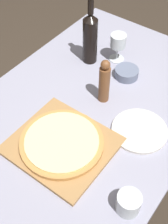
{
  "coord_description": "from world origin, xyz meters",
  "views": [
    {
      "loc": [
        0.55,
        -0.78,
        1.79
      ],
      "look_at": [
        0.03,
        -0.07,
        0.79
      ],
      "focal_mm": 50.0,
      "sensor_mm": 36.0,
      "label": 1
    }
  ],
  "objects": [
    {
      "name": "dining_table",
      "position": [
        0.0,
        0.0,
        0.64
      ],
      "size": [
        0.95,
        1.46,
        0.73
      ],
      "color": "#9393A8",
      "rests_on": "ground_plane"
    },
    {
      "name": "drinking_tumbler",
      "position": [
        0.39,
        -0.31,
        0.77
      ],
      "size": [
        0.09,
        0.09,
        0.08
      ],
      "color": "silver",
      "rests_on": "dining_table"
    },
    {
      "name": "ground_plane",
      "position": [
        0.0,
        0.0,
        0.0
      ],
      "size": [
        12.0,
        12.0,
        0.0
      ],
      "primitive_type": "plane",
      "color": "#382D23"
    },
    {
      "name": "dinner_plate",
      "position": [
        0.25,
        0.02,
        0.74
      ],
      "size": [
        0.24,
        0.24,
        0.01
      ],
      "color": "silver",
      "rests_on": "dining_table"
    },
    {
      "name": "pizza",
      "position": [
        0.04,
        -0.24,
        0.76
      ],
      "size": [
        0.34,
        0.34,
        0.02
      ],
      "color": "#C68947",
      "rests_on": "cutting_board"
    },
    {
      "name": "wine_bottle",
      "position": [
        -0.2,
        0.28,
        0.88
      ],
      "size": [
        0.07,
        0.07,
        0.36
      ],
      "color": "black",
      "rests_on": "dining_table"
    },
    {
      "name": "pepper_mill",
      "position": [
        0.02,
        0.09,
        0.84
      ],
      "size": [
        0.05,
        0.05,
        0.23
      ],
      "color": "brown",
      "rests_on": "dining_table"
    },
    {
      "name": "small_bowl",
      "position": [
        0.02,
        0.29,
        0.75
      ],
      "size": [
        0.12,
        0.12,
        0.04
      ],
      "color": "slate",
      "rests_on": "dining_table"
    },
    {
      "name": "cutting_board",
      "position": [
        0.04,
        -0.24,
        0.74
      ],
      "size": [
        0.4,
        0.36,
        0.02
      ],
      "color": "#A87A47",
      "rests_on": "dining_table"
    },
    {
      "name": "wine_glass",
      "position": [
        -0.09,
        0.37,
        0.84
      ],
      "size": [
        0.08,
        0.08,
        0.15
      ],
      "color": "silver",
      "rests_on": "dining_table"
    }
  ]
}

